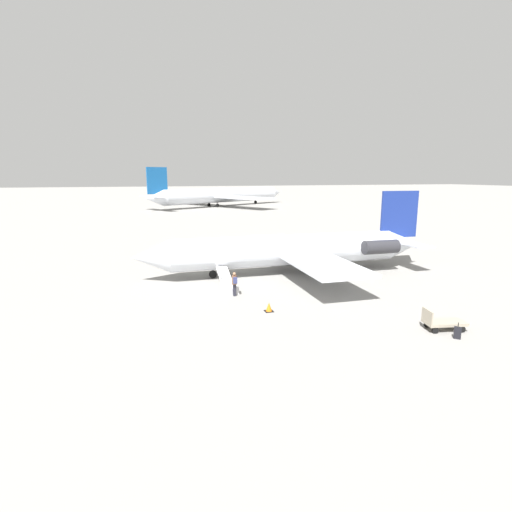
{
  "coord_description": "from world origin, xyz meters",
  "views": [
    {
      "loc": [
        12.88,
        31.89,
        8.47
      ],
      "look_at": [
        3.05,
        0.75,
        1.89
      ],
      "focal_mm": 28.0,
      "sensor_mm": 36.0,
      "label": 1
    }
  ],
  "objects": [
    {
      "name": "ground_plane",
      "position": [
        0.0,
        0.0,
        0.0
      ],
      "size": [
        600.0,
        600.0,
        0.0
      ],
      "primitive_type": "plane",
      "color": "gray"
    },
    {
      "name": "airplane_main",
      "position": [
        -0.91,
        0.03,
        2.13
      ],
      "size": [
        26.71,
        19.76,
        7.1
      ],
      "rotation": [
        0.0,
        0.0,
        -0.03
      ],
      "color": "silver",
      "rests_on": "ground"
    },
    {
      "name": "airplane_taxiing_distant",
      "position": [
        -11.88,
        -78.98,
        3.13
      ],
      "size": [
        45.42,
        35.99,
        10.52
      ],
      "rotation": [
        0.0,
        0.0,
        3.64
      ],
      "color": "silver",
      "rests_on": "ground"
    },
    {
      "name": "boarding_stairs",
      "position": [
        6.17,
        3.68,
        0.38
      ],
      "size": [
        1.16,
        4.05,
        1.75
      ],
      "rotation": [
        0.0,
        0.0,
        -1.61
      ],
      "color": "silver",
      "rests_on": "ground"
    },
    {
      "name": "passenger",
      "position": [
        6.06,
        5.19,
        1.0
      ],
      "size": [
        0.36,
        0.54,
        1.74
      ],
      "rotation": [
        0.0,
        0.0,
        -1.61
      ],
      "color": "#23232D",
      "rests_on": "ground"
    },
    {
      "name": "luggage_cart",
      "position": [
        -3.39,
        14.94,
        0.46
      ],
      "size": [
        2.38,
        1.53,
        1.22
      ],
      "rotation": [
        0.0,
        0.0,
        -0.21
      ],
      "color": "#9E937F",
      "rests_on": "ground"
    },
    {
      "name": "suitcase",
      "position": [
        -3.27,
        16.16,
        0.33
      ],
      "size": [
        0.41,
        0.41,
        0.88
      ],
      "rotation": [
        0.0,
        0.0,
        5.53
      ],
      "color": "black",
      "rests_on": "ground"
    },
    {
      "name": "traffic_cone_near_stairs",
      "position": [
        4.82,
        9.09,
        0.27
      ],
      "size": [
        0.54,
        0.54,
        0.59
      ],
      "color": "black",
      "rests_on": "ground"
    }
  ]
}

